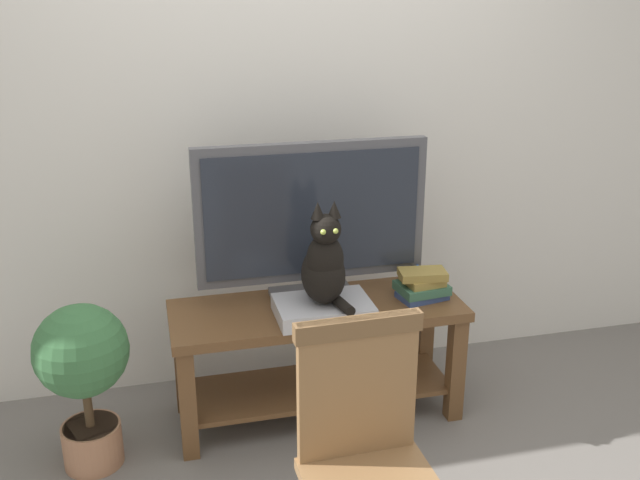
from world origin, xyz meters
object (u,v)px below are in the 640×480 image
(tv_stand, at_px, (317,340))
(media_box, at_px, (323,309))
(tv, at_px, (312,217))
(potted_plant, at_px, (83,368))
(wooden_chair, at_px, (367,451))
(cat, at_px, (324,265))
(book_stack, at_px, (422,285))

(tv_stand, xyz_separation_m, media_box, (0.00, -0.10, 0.20))
(tv, bearing_deg, tv_stand, -90.01)
(media_box, height_order, potted_plant, potted_plant)
(tv_stand, height_order, media_box, media_box)
(media_box, bearing_deg, tv, 90.21)
(tv, relative_size, wooden_chair, 1.08)
(cat, distance_m, book_stack, 0.52)
(book_stack, bearing_deg, media_box, -171.00)
(media_box, distance_m, cat, 0.21)
(tv, height_order, book_stack, tv)
(media_box, height_order, wooden_chair, wooden_chair)
(media_box, relative_size, cat, 0.89)
(tv, relative_size, book_stack, 4.37)
(wooden_chair, xyz_separation_m, book_stack, (0.59, 1.03, 0.07))
(cat, height_order, wooden_chair, cat)
(tv, bearing_deg, wooden_chair, -95.10)
(potted_plant, bearing_deg, book_stack, 4.13)
(wooden_chair, distance_m, potted_plant, 1.29)
(media_box, distance_m, potted_plant, 1.01)
(wooden_chair, bearing_deg, tv, 84.90)
(tv, distance_m, wooden_chair, 1.22)
(tv_stand, height_order, cat, cat)
(wooden_chair, bearing_deg, media_box, 83.80)
(wooden_chair, bearing_deg, book_stack, 60.28)
(book_stack, bearing_deg, wooden_chair, -119.72)
(cat, bearing_deg, tv_stand, 90.87)
(tv_stand, relative_size, wooden_chair, 1.36)
(media_box, bearing_deg, cat, -85.79)
(tv, height_order, media_box, tv)
(tv, height_order, wooden_chair, tv)
(tv, distance_m, potted_plant, 1.13)
(tv_stand, distance_m, tv, 0.56)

